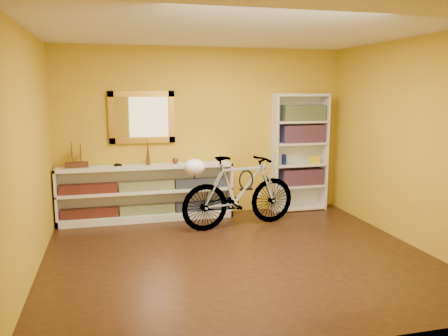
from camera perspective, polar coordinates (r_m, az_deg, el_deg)
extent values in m
cube|color=black|center=(5.46, 1.82, -11.15)|extent=(4.50, 4.00, 0.01)
cube|color=silver|center=(5.15, 1.99, 17.13)|extent=(4.50, 4.00, 0.01)
cube|color=#BB961C|center=(7.08, -2.58, 4.53)|extent=(4.50, 0.01, 2.60)
cube|color=#BB961C|center=(5.02, -23.69, 1.56)|extent=(0.01, 4.00, 2.60)
cube|color=#BB961C|center=(6.16, 22.55, 3.01)|extent=(0.01, 4.00, 2.60)
cube|color=#8C6219|center=(6.90, -10.33, 6.33)|extent=(0.98, 0.06, 0.78)
cube|color=silver|center=(7.46, 4.31, -3.39)|extent=(0.09, 0.02, 0.09)
cube|color=black|center=(6.95, -9.64, -5.17)|extent=(2.50, 0.13, 0.14)
cube|color=navy|center=(6.86, -9.73, -2.23)|extent=(2.50, 0.13, 0.14)
imported|color=black|center=(6.81, -13.23, 0.26)|extent=(0.00, 0.00, 0.00)
cone|color=brown|center=(6.80, -9.59, 2.01)|extent=(0.07, 0.07, 0.39)
sphere|color=brown|center=(6.86, -6.18, 0.92)|extent=(0.09, 0.09, 0.09)
cube|color=maroon|center=(7.52, 9.76, -1.11)|extent=(0.70, 0.22, 0.26)
cube|color=maroon|center=(7.42, 9.92, 4.29)|extent=(0.70, 0.22, 0.28)
cube|color=navy|center=(7.39, 10.00, 6.87)|extent=(0.70, 0.22, 0.25)
cylinder|color=#162499|center=(7.32, 7.59, 1.09)|extent=(0.08, 0.08, 0.17)
cube|color=maroon|center=(7.33, 8.10, 6.68)|extent=(0.19, 0.19, 0.20)
cube|color=yellow|center=(7.52, 11.34, 1.03)|extent=(0.17, 0.12, 0.13)
imported|color=silver|center=(6.46, 1.97, -2.96)|extent=(0.75, 1.83, 1.05)
ellipsoid|color=white|center=(6.12, -3.75, 0.11)|extent=(0.29, 0.28, 0.22)
torus|color=black|center=(6.47, 2.81, -1.52)|extent=(0.22, 0.02, 0.22)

